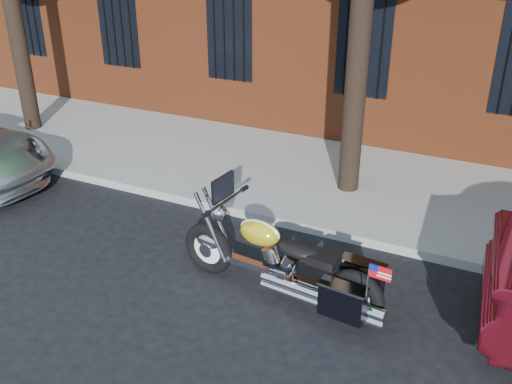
% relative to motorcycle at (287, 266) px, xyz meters
% --- Properties ---
extents(ground, '(120.00, 120.00, 0.00)m').
position_rel_motorcycle_xyz_m(ground, '(-0.72, 0.45, -0.52)').
color(ground, black).
rests_on(ground, ground).
extents(curb, '(40.00, 0.16, 0.15)m').
position_rel_motorcycle_xyz_m(curb, '(-0.72, 1.83, -0.45)').
color(curb, gray).
rests_on(curb, ground).
extents(sidewalk, '(40.00, 3.60, 0.15)m').
position_rel_motorcycle_xyz_m(sidewalk, '(-0.72, 3.71, -0.45)').
color(sidewalk, gray).
rests_on(sidewalk, ground).
extents(motorcycle, '(3.01, 1.05, 1.54)m').
position_rel_motorcycle_xyz_m(motorcycle, '(0.00, 0.00, 0.00)').
color(motorcycle, black).
rests_on(motorcycle, ground).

